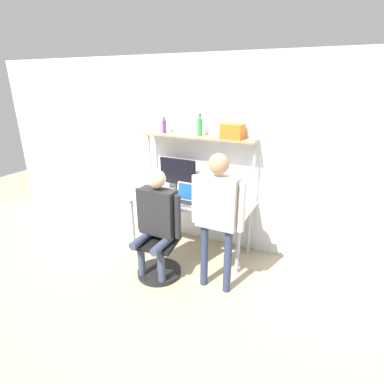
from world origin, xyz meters
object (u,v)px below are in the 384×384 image
(laptop, at_px, (186,197))
(bottle_green, at_px, (200,127))
(office_chair, at_px, (160,252))
(storage_box, at_px, (232,131))
(person_seated, at_px, (157,216))
(monitor, at_px, (177,173))
(cell_phone, at_px, (201,204))
(bottle_purple, at_px, (164,126))
(person_standing, at_px, (217,207))

(laptop, bearing_deg, bottle_green, 81.03)
(office_chair, bearing_deg, storage_box, 58.70)
(office_chair, xyz_separation_m, storage_box, (0.58, 0.95, 1.44))
(laptop, height_order, person_seated, person_seated)
(monitor, distance_m, storage_box, 1.06)
(monitor, relative_size, bottle_green, 1.99)
(monitor, xyz_separation_m, laptop, (0.30, -0.29, -0.22))
(office_chair, bearing_deg, person_seated, -82.54)
(monitor, distance_m, laptop, 0.47)
(cell_phone, height_order, bottle_purple, bottle_purple)
(cell_phone, distance_m, office_chair, 0.84)
(bottle_green, bearing_deg, storage_box, 0.00)
(laptop, height_order, person_standing, person_standing)
(storage_box, bearing_deg, bottle_green, 180.00)
(bottle_purple, height_order, storage_box, bottle_purple)
(person_standing, xyz_separation_m, bottle_purple, (-1.20, 0.91, 0.68))
(monitor, xyz_separation_m, person_standing, (0.99, -0.90, -0.01))
(monitor, relative_size, office_chair, 0.62)
(office_chair, relative_size, storage_box, 3.33)
(office_chair, distance_m, bottle_purple, 1.78)
(laptop, relative_size, person_seated, 0.24)
(office_chair, relative_size, person_standing, 0.57)
(person_standing, xyz_separation_m, bottle_green, (-0.64, 0.91, 0.71))
(laptop, bearing_deg, bottle_purple, 148.62)
(cell_phone, bearing_deg, laptop, 174.69)
(bottle_purple, bearing_deg, monitor, -4.76)
(person_seated, relative_size, bottle_purple, 6.22)
(monitor, distance_m, cell_phone, 0.68)
(monitor, xyz_separation_m, office_chair, (0.24, -0.93, -0.77))
(laptop, height_order, office_chair, laptop)
(cell_phone, bearing_deg, storage_box, 50.24)
(monitor, relative_size, storage_box, 2.07)
(bottle_green, xyz_separation_m, storage_box, (0.47, 0.00, -0.03))
(monitor, bearing_deg, laptop, -44.62)
(bottle_green, bearing_deg, laptop, -98.97)
(person_seated, distance_m, bottle_purple, 1.42)
(person_standing, height_order, bottle_green, bottle_green)
(laptop, height_order, cell_phone, laptop)
(cell_phone, distance_m, bottle_green, 1.06)
(cell_phone, relative_size, bottle_purple, 0.67)
(laptop, xyz_separation_m, storage_box, (0.52, 0.31, 0.89))
(office_chair, height_order, bottle_green, bottle_green)
(office_chair, distance_m, storage_box, 1.82)
(person_standing, bearing_deg, cell_phone, 128.03)
(office_chair, xyz_separation_m, person_seated, (0.01, -0.04, 0.54))
(cell_phone, height_order, person_standing, person_standing)
(monitor, distance_m, person_standing, 1.34)
(person_standing, bearing_deg, bottle_purple, 142.77)
(bottle_green, relative_size, storage_box, 1.04)
(bottle_purple, distance_m, storage_box, 1.03)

